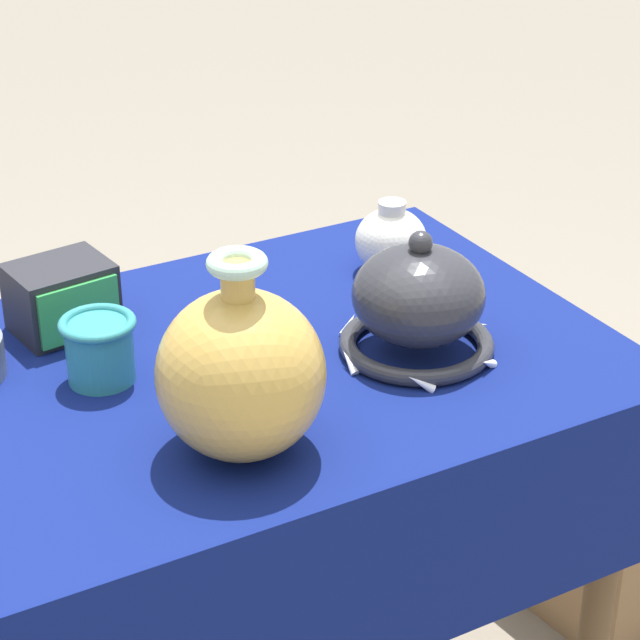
{
  "coord_description": "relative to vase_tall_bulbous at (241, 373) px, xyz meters",
  "views": [
    {
      "loc": [
        -0.59,
        -1.25,
        1.53
      ],
      "look_at": [
        0.06,
        -0.1,
        0.83
      ],
      "focal_mm": 70.0,
      "sensor_mm": 36.0,
      "label": 1
    }
  ],
  "objects": [
    {
      "name": "mosaic_tile_box",
      "position": [
        -0.08,
        0.37,
        -0.05
      ],
      "size": [
        0.14,
        0.12,
        0.09
      ],
      "rotation": [
        0.0,
        0.0,
        0.12
      ],
      "color": "#232328",
      "rests_on": "display_table"
    },
    {
      "name": "vase_dome_bell",
      "position": [
        0.3,
        0.1,
        -0.03
      ],
      "size": [
        0.21,
        0.2,
        0.17
      ],
      "color": "#2D2D33",
      "rests_on": "display_table"
    },
    {
      "name": "display_table",
      "position": [
        0.09,
        0.17,
        -0.2
      ],
      "size": [
        0.94,
        0.65,
        0.74
      ],
      "color": "brown",
      "rests_on": "ground_plane"
    },
    {
      "name": "jar_round_ivory",
      "position": [
        0.39,
        0.32,
        -0.05
      ],
      "size": [
        0.1,
        0.1,
        0.11
      ],
      "color": "white",
      "rests_on": "display_table"
    },
    {
      "name": "cup_wide_teal",
      "position": [
        -0.08,
        0.22,
        -0.05
      ],
      "size": [
        0.1,
        0.1,
        0.08
      ],
      "color": "teal",
      "rests_on": "display_table"
    },
    {
      "name": "wooden_crate",
      "position": [
        0.88,
        0.26,
        -0.7
      ],
      "size": [
        0.41,
        0.35,
        0.28
      ],
      "rotation": [
        0.0,
        0.0,
        0.1
      ],
      "color": "olive",
      "rests_on": "ground_plane"
    },
    {
      "name": "vase_tall_bulbous",
      "position": [
        0.0,
        0.0,
        0.0
      ],
      "size": [
        0.19,
        0.19,
        0.24
      ],
      "color": "gold",
      "rests_on": "display_table"
    }
  ]
}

